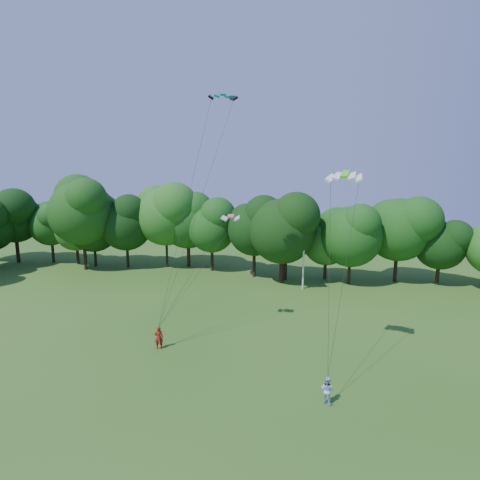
# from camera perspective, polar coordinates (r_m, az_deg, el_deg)

# --- Properties ---
(ground) EXTENTS (160.00, 160.00, 0.00)m
(ground) POSITION_cam_1_polar(r_m,az_deg,el_deg) (21.62, -12.79, -29.94)
(ground) COLOR #2A5417
(ground) RESTS_ON ground
(utility_pole) EXTENTS (1.74, 0.47, 8.81)m
(utility_pole) POSITION_cam_1_polar(r_m,az_deg,el_deg) (46.41, 9.68, -1.99)
(utility_pole) COLOR silver
(utility_pole) RESTS_ON ground
(kite_flyer_left) EXTENTS (0.82, 0.70, 1.89)m
(kite_flyer_left) POSITION_cam_1_polar(r_m,az_deg,el_deg) (31.76, -12.27, -14.31)
(kite_flyer_left) COLOR maroon
(kite_flyer_left) RESTS_ON ground
(kite_flyer_right) EXTENTS (1.04, 0.97, 1.71)m
(kite_flyer_right) POSITION_cam_1_polar(r_m,az_deg,el_deg) (25.17, 13.15, -21.34)
(kite_flyer_right) COLOR #B5CBFB
(kite_flyer_right) RESTS_ON ground
(kite_teal) EXTENTS (2.87, 2.11, 0.52)m
(kite_teal) POSITION_cam_1_polar(r_m,az_deg,el_deg) (36.94, -2.70, 21.32)
(kite_teal) COLOR #048B90
(kite_teal) RESTS_ON ground
(kite_green) EXTENTS (2.57, 1.59, 0.56)m
(kite_green) POSITION_cam_1_polar(r_m,az_deg,el_deg) (26.77, 15.71, 9.65)
(kite_green) COLOR #56E522
(kite_green) RESTS_ON ground
(kite_pink) EXTENTS (1.70, 0.95, 0.29)m
(kite_pink) POSITION_cam_1_polar(r_m,az_deg,el_deg) (32.40, -1.43, 3.66)
(kite_pink) COLOR #FD4686
(kite_pink) RESTS_ON ground
(tree_back_west) EXTENTS (10.30, 10.30, 14.98)m
(tree_back_west) POSITION_cam_1_polar(r_m,az_deg,el_deg) (59.50, -22.98, 4.62)
(tree_back_west) COLOR #372116
(tree_back_west) RESTS_ON ground
(tree_back_center) EXTENTS (9.27, 9.27, 13.49)m
(tree_back_center) POSITION_cam_1_polar(r_m,az_deg,el_deg) (48.12, 6.48, 3.21)
(tree_back_center) COLOR #332414
(tree_back_center) RESTS_ON ground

